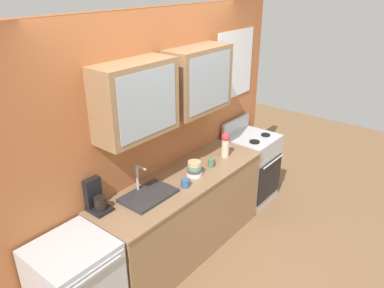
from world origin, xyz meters
TOP-DOWN VIEW (x-y plane):
  - ground_plane at (0.00, 0.00)m, footprint 10.00×10.00m
  - back_wall_unit at (0.01, 0.31)m, footprint 3.89×0.42m
  - counter at (0.00, 0.00)m, footprint 2.07×0.63m
  - stove_range at (1.36, -0.00)m, footprint 0.62×0.61m
  - sink_faucet at (-0.46, 0.04)m, footprint 0.50×0.33m
  - bowl_stack at (0.13, -0.04)m, footprint 0.16×0.16m
  - vase at (0.68, -0.04)m, footprint 0.10×0.10m
  - cup_near_sink at (-0.11, -0.12)m, footprint 0.12×0.09m
  - cup_near_bowls at (0.38, -0.07)m, footprint 0.10×0.06m
  - coffee_maker at (-0.89, 0.24)m, footprint 0.17×0.20m

SIDE VIEW (x-z plane):
  - ground_plane at x=0.00m, z-range 0.00..0.00m
  - counter at x=0.00m, z-range 0.00..0.89m
  - stove_range at x=1.36m, z-range -0.08..0.98m
  - sink_faucet at x=-0.46m, z-range 0.76..1.05m
  - cup_near_sink at x=-0.11m, z-range 0.89..0.97m
  - cup_near_bowls at x=0.38m, z-range 0.89..0.98m
  - bowl_stack at x=0.13m, z-range 0.88..1.03m
  - coffee_maker at x=-0.89m, z-range 0.85..1.14m
  - vase at x=0.68m, z-range 0.90..1.19m
  - back_wall_unit at x=0.01m, z-range 0.14..2.64m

